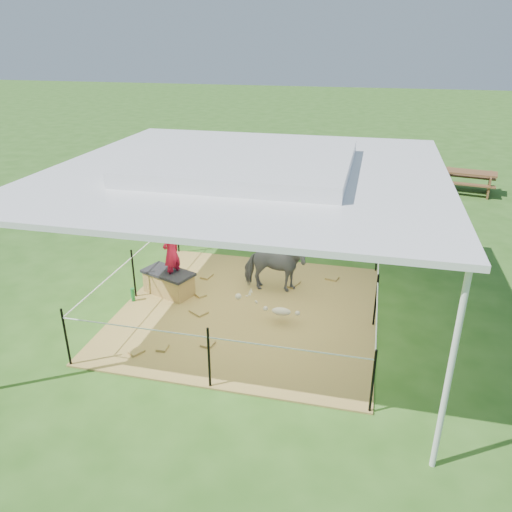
% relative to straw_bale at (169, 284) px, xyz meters
% --- Properties ---
extents(ground, '(90.00, 90.00, 0.00)m').
position_rel_straw_bale_xyz_m(ground, '(1.66, -0.27, -0.24)').
color(ground, '#2D5919').
rests_on(ground, ground).
extents(hay_patch, '(4.60, 4.60, 0.03)m').
position_rel_straw_bale_xyz_m(hay_patch, '(1.66, -0.27, -0.22)').
color(hay_patch, brown).
rests_on(hay_patch, ground).
extents(canopy_tent, '(6.30, 6.30, 2.90)m').
position_rel_straw_bale_xyz_m(canopy_tent, '(1.66, -0.27, 2.45)').
color(canopy_tent, silver).
rests_on(canopy_tent, ground).
extents(rope_fence, '(4.54, 4.54, 1.00)m').
position_rel_straw_bale_xyz_m(rope_fence, '(1.66, -0.27, 0.41)').
color(rope_fence, black).
rests_on(rope_fence, ground).
extents(straw_bale, '(1.04, 0.77, 0.42)m').
position_rel_straw_bale_xyz_m(straw_bale, '(0.00, 0.00, 0.00)').
color(straw_bale, olive).
rests_on(straw_bale, hay_patch).
extents(dark_cloth, '(1.12, 0.84, 0.05)m').
position_rel_straw_bale_xyz_m(dark_cloth, '(0.00, 0.00, 0.23)').
color(dark_cloth, black).
rests_on(dark_cloth, straw_bale).
extents(woman, '(0.40, 0.48, 1.12)m').
position_rel_straw_bale_xyz_m(woman, '(0.10, 0.00, 0.77)').
color(woman, red).
rests_on(woman, straw_bale).
extents(green_bottle, '(0.09, 0.09, 0.26)m').
position_rel_straw_bale_xyz_m(green_bottle, '(-0.55, -0.45, -0.08)').
color(green_bottle, '#19742D').
rests_on(green_bottle, hay_patch).
extents(pony, '(1.26, 0.66, 1.03)m').
position_rel_straw_bale_xyz_m(pony, '(1.97, 0.57, 0.31)').
color(pony, '#4A4A4F').
rests_on(pony, hay_patch).
extents(pink_hat, '(0.32, 0.32, 0.15)m').
position_rel_straw_bale_xyz_m(pink_hat, '(1.97, 0.57, 0.90)').
color(pink_hat, pink).
rests_on(pink_hat, pony).
extents(foal, '(0.91, 0.51, 0.50)m').
position_rel_straw_bale_xyz_m(foal, '(2.33, -0.58, 0.04)').
color(foal, '#C3AE8E').
rests_on(foal, hay_patch).
extents(trash_barrel, '(0.63, 0.63, 0.81)m').
position_rel_straw_bale_xyz_m(trash_barrel, '(5.39, 6.17, 0.17)').
color(trash_barrel, '#1835B6').
rests_on(trash_barrel, ground).
extents(picnic_table_near, '(1.91, 1.52, 0.72)m').
position_rel_straw_bale_xyz_m(picnic_table_near, '(2.91, 8.10, 0.12)').
color(picnic_table_near, '#52351C').
rests_on(picnic_table_near, ground).
extents(picnic_table_far, '(1.86, 1.49, 0.69)m').
position_rel_straw_bale_xyz_m(picnic_table_far, '(6.66, 8.76, 0.11)').
color(picnic_table_far, brown).
rests_on(picnic_table_far, ground).
extents(distant_person, '(0.56, 0.44, 1.12)m').
position_rel_straw_bale_xyz_m(distant_person, '(4.33, 7.92, 0.32)').
color(distant_person, '#317AB9').
rests_on(distant_person, ground).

